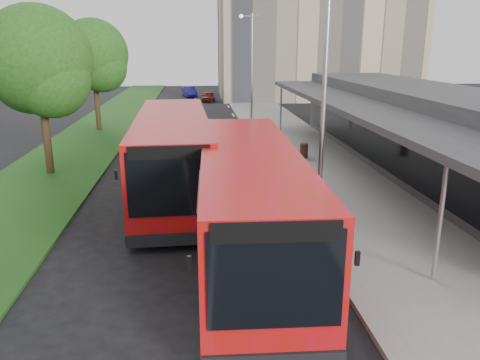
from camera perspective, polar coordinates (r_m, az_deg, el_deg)
The scene contains 17 objects.
ground at distance 14.55m, azimuth -4.82°, elevation -7.99°, with size 120.00×120.00×0.00m, color black.
pavement at distance 34.34m, azimuth 4.80°, elevation 6.21°, with size 5.00×80.00×0.15m, color gray.
grass_verge at distance 34.51m, azimuth -17.07°, elevation 5.57°, with size 5.00×80.00×0.10m, color #1E4C18.
lane_centre_line at distance 28.90m, azimuth -5.26°, elevation 4.19°, with size 0.12×70.00×0.01m, color silver.
kerb_dashes at distance 33.00m, azimuth 0.46°, elevation 5.74°, with size 0.12×56.00×0.01m.
office_block at distance 57.13m, azimuth 9.29°, elevation 18.96°, with size 22.00×12.00×18.00m, color tan.
station_building at distance 24.24m, azimuth 21.49°, elevation 5.75°, with size 7.70×26.00×4.00m.
tree_mid at distance 23.42m, azimuth -23.33°, elevation 12.55°, with size 4.82×4.82×7.74m.
tree_far at distance 35.05m, azimuth -17.44°, elevation 13.89°, with size 4.84×4.84×7.78m.
lamp_post_near at distance 15.90m, azimuth 9.97°, elevation 11.50°, with size 1.44×0.28×8.00m.
lamp_post_far at distance 35.56m, azimuth 1.31°, elevation 14.12°, with size 1.44×0.28×8.00m.
bus_main at distance 13.43m, azimuth 1.08°, elevation -2.60°, with size 3.19×11.24×3.16m.
bus_second at distance 19.08m, azimuth -8.14°, elevation 3.06°, with size 3.31×11.65×3.27m.
litter_bin at distance 25.21m, azimuth 7.79°, elevation 3.59°, with size 0.43×0.43×0.77m, color #3C2318.
bollard at distance 32.93m, azimuth 3.27°, elevation 6.76°, with size 0.15×0.15×0.92m, color yellow.
car_near at distance 52.23m, azimuth -3.89°, elevation 10.12°, with size 1.28×3.19×1.09m, color #500F0B.
car_far at distance 57.46m, azimuth -6.20°, elevation 10.66°, with size 1.27×3.65×1.20m, color navy.
Camera 1 is at (-0.06, -13.29, 5.92)m, focal length 35.00 mm.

